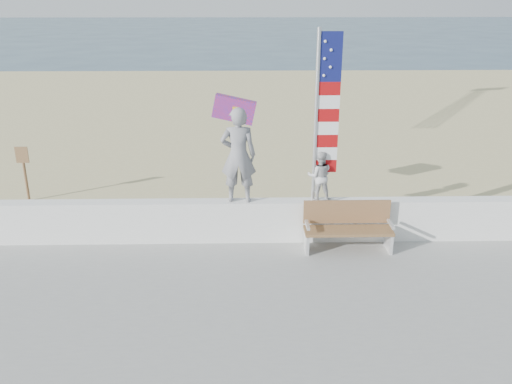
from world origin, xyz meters
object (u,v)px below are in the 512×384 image
bench (348,226)px  child (320,176)px  adult (238,155)px  flag (323,110)px

bench → child: bearing=140.7°
adult → flag: size_ratio=0.57×
bench → flag: bearing=140.6°
child → flag: flag is taller
bench → adult: bearing=168.5°
child → bench: size_ratio=0.59×
adult → flag: flag is taller
child → bench: bearing=144.1°
adult → bench: (2.24, -0.45, -1.39)m
adult → bench: adult is taller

